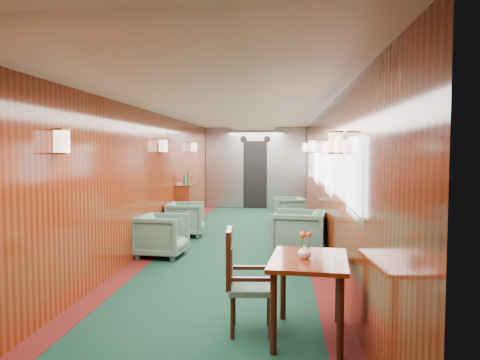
{
  "coord_description": "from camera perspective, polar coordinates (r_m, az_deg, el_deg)",
  "views": [
    {
      "loc": [
        0.81,
        -8.02,
        1.71
      ],
      "look_at": [
        0.0,
        0.86,
        1.15
      ],
      "focal_mm": 35.0,
      "sensor_mm": 36.0,
      "label": 1
    }
  ],
  "objects": [
    {
      "name": "credenza",
      "position": [
        10.63,
        -6.5,
        -3.02
      ],
      "size": [
        0.34,
        1.07,
        1.24
      ],
      "color": "maroon",
      "rests_on": "ground"
    },
    {
      "name": "armchair_left_far",
      "position": [
        9.48,
        -6.67,
        -4.74
      ],
      "size": [
        0.82,
        0.81,
        0.68
      ],
      "primitive_type": "imported",
      "rotation": [
        0.0,
        0.0,
        1.69
      ],
      "color": "#1B4033",
      "rests_on": "ground"
    },
    {
      "name": "armchair_left_near",
      "position": [
        7.69,
        -9.5,
        -6.69
      ],
      "size": [
        0.81,
        0.79,
        0.69
      ],
      "primitive_type": "imported",
      "rotation": [
        0.0,
        0.0,
        1.49
      ],
      "color": "#1B4033",
      "rests_on": "ground"
    },
    {
      "name": "dining_table",
      "position": [
        4.38,
        8.39,
        -10.9
      ],
      "size": [
        0.78,
        1.04,
        0.73
      ],
      "rotation": [
        0.0,
        0.0,
        -0.1
      ],
      "color": "maroon",
      "rests_on": "ground"
    },
    {
      "name": "bulkhead",
      "position": [
        13.96,
        1.88,
        1.43
      ],
      "size": [
        2.98,
        0.17,
        2.39
      ],
      "color": "#A3A6A9",
      "rests_on": "ground"
    },
    {
      "name": "room",
      "position": [
        8.06,
        -0.55,
        3.06
      ],
      "size": [
        12.0,
        12.1,
        2.4
      ],
      "color": "black",
      "rests_on": "ground"
    },
    {
      "name": "flower_vase",
      "position": [
        4.32,
        7.89,
        -8.61
      ],
      "size": [
        0.13,
        0.13,
        0.13
      ],
      "primitive_type": "imported",
      "rotation": [
        0.0,
        0.0,
        0.05
      ],
      "color": "white",
      "rests_on": "dining_table"
    },
    {
      "name": "wall_sconces",
      "position": [
        8.62,
        -0.18,
        4.13
      ],
      "size": [
        2.97,
        7.97,
        0.25
      ],
      "color": "beige",
      "rests_on": "ground"
    },
    {
      "name": "armchair_right_near",
      "position": [
        7.56,
        7.1,
        -6.54
      ],
      "size": [
        0.96,
        0.94,
        0.77
      ],
      "primitive_type": "imported",
      "rotation": [
        0.0,
        0.0,
        -1.72
      ],
      "color": "#1B4033",
      "rests_on": "ground"
    },
    {
      "name": "armchair_right_far",
      "position": [
        11.01,
        6.03,
        -3.72
      ],
      "size": [
        0.77,
        0.75,
        0.63
      ],
      "primitive_type": "imported",
      "rotation": [
        0.0,
        0.0,
        -1.44
      ],
      "color": "#1B4033",
      "rests_on": "ground"
    },
    {
      "name": "side_chair",
      "position": [
        4.48,
        0.17,
        -11.67
      ],
      "size": [
        0.47,
        0.49,
        0.98
      ],
      "rotation": [
        0.0,
        0.0,
        0.07
      ],
      "color": "#1B4033",
      "rests_on": "ground"
    },
    {
      "name": "windows_right",
      "position": [
        8.3,
        9.9,
        1.75
      ],
      "size": [
        0.02,
        8.6,
        0.8
      ],
      "color": "#BBBDC2",
      "rests_on": "ground"
    }
  ]
}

